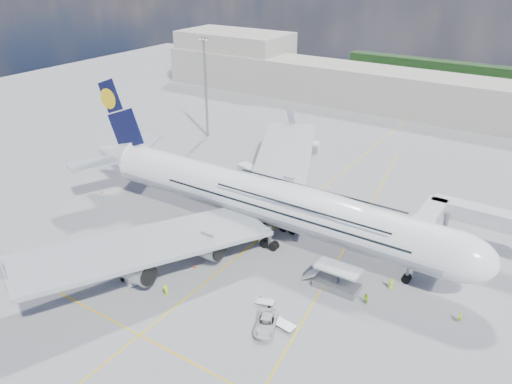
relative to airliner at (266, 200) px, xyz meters
The scene contains 30 objects.
ground 12.13m from the airliner, 91.49° to the right, with size 300.00×300.00×0.00m, color gray.
taxi_line_main 12.13m from the airliner, 91.49° to the right, with size 0.25×220.00×0.01m, color #DEB00B.
taxi_line_cross 30.78m from the airliner, 90.50° to the right, with size 120.00×0.25×0.01m, color #DEB00B.
taxi_line_diag 15.36m from the airliner, ahead, with size 0.25×100.00×0.01m, color #DEB00B.
airliner is the anchor object (origin of this frame).
jet_bridge 31.50m from the airliner, 20.31° to the left, with size 18.80×12.10×8.50m.
cargo_loader 18.87m from the airliner, 23.23° to the right, with size 8.53×3.20×3.67m.
light_mast 53.72m from the airliner, 139.00° to the left, with size 3.00×0.70×25.50m.
terminal 85.00m from the airliner, 90.18° to the left, with size 180.00×16.00×12.00m, color #B2AD9E.
hangar 114.20m from the airliner, 127.98° to the left, with size 40.00×22.00×18.00m, color #B2AD9E.
dolly_row_a 22.10m from the airliner, 128.87° to the right, with size 2.94×2.25×1.66m.
dolly_row_b 28.94m from the airliner, 133.47° to the right, with size 3.03×2.10×1.75m.
dolly_row_c 24.50m from the airliner, 137.21° to the right, with size 3.57×2.70×0.47m.
dolly_back 23.52m from the airliner, 141.68° to the right, with size 3.58×2.78×0.47m.
dolly_nose_far 24.36m from the airliner, 51.83° to the right, with size 3.19×1.99×0.44m.
dolly_nose_near 19.71m from the airliner, 58.23° to the right, with size 2.93×2.21×0.38m.
baggage_tug 25.32m from the airliner, 113.39° to the right, with size 3.07×2.29×1.74m.
catering_truck_inner 22.13m from the airliner, 130.50° to the left, with size 7.06×3.97×3.97m.
catering_truck_outer 42.60m from the airliner, 108.71° to the left, with size 6.86×4.46×3.79m.
service_van 24.44m from the airliner, 57.73° to the right, with size 2.63×5.69×1.58m, color silver.
crew_nose 34.37m from the airliner, ahead, with size 0.60×0.39×1.64m, color #B2DF17.
crew_loader 23.89m from the airliner, 20.76° to the right, with size 0.88×0.68×1.81m, color #A2DC17.
crew_wing 24.79m from the airliner, 120.67° to the right, with size 0.94×0.39×1.60m, color #96E017.
crew_van 24.27m from the airliner, ahead, with size 0.86×0.56×1.75m, color #BAF81A.
crew_tug 23.10m from the airliner, 97.60° to the right, with size 1.21×0.69×1.87m, color #D7FE1A.
cone_wing_left_inner 15.58m from the airliner, 152.84° to the left, with size 0.38×0.38×0.48m.
cone_wing_left_outer 29.91m from the airliner, 125.53° to the left, with size 0.42×0.42×0.54m.
cone_wing_right_inner 16.36m from the airliner, 106.11° to the right, with size 0.41×0.41×0.53m.
cone_wing_right_outer 35.81m from the airliner, 123.00° to the right, with size 0.48×0.48×0.61m.
cone_tail 37.72m from the airliner, behind, with size 0.40×0.40×0.51m.
Camera 1 is at (39.70, -53.32, 44.55)m, focal length 35.00 mm.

